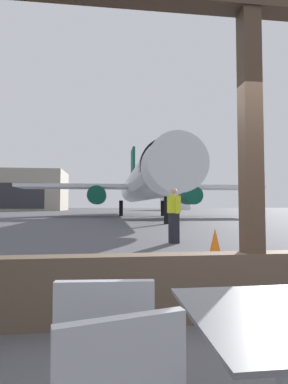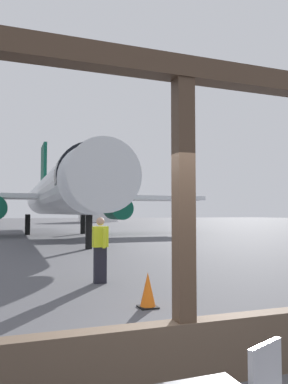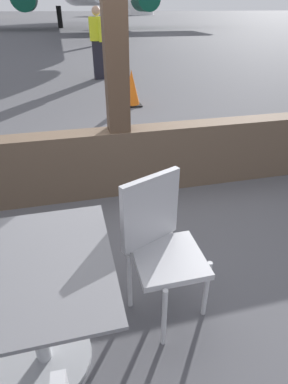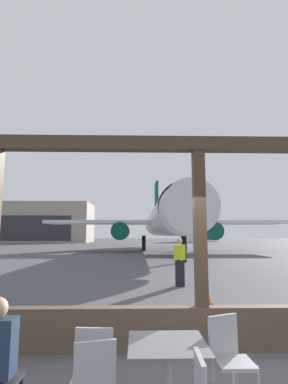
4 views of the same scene
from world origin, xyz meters
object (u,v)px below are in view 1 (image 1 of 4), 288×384
ground_crew_worker (174,215)px  dining_table (286,380)px  distant_hangar (16,191)px  fuel_storage_tank (176,199)px  airplane (144,184)px  traffic_cone (215,245)px  cafe_chair_aisle_right (106,358)px

ground_crew_worker → dining_table: bearing=-99.1°
distant_hangar → fuel_storage_tank: bearing=10.4°
airplane → traffic_cone: bearing=-93.0°
airplane → traffic_cone: airplane is taller
dining_table → traffic_cone: dining_table is taller
distant_hangar → traffic_cone: bearing=-69.8°
airplane → distant_hangar: 50.63m
traffic_cone → fuel_storage_tank: 78.08m
dining_table → fuel_storage_tank: 83.33m
ground_crew_worker → traffic_cone: (0.29, -2.85, -0.57)m
cafe_chair_aisle_right → distant_hangar: distant_hangar is taller
traffic_cone → distant_hangar: size_ratio=0.03×
dining_table → cafe_chair_aisle_right: bearing=173.6°
cafe_chair_aisle_right → fuel_storage_tank: fuel_storage_tank is taller
cafe_chair_aisle_right → fuel_storage_tank: 83.42m
cafe_chair_aisle_right → airplane: (3.68, 30.47, 3.01)m
airplane → ground_crew_worker: bearing=-94.2°
ground_crew_worker → cafe_chair_aisle_right: bearing=-104.6°
airplane → ground_crew_worker: (-1.65, -22.66, -2.64)m
cafe_chair_aisle_right → ground_crew_worker: ground_crew_worker is taller
distant_hangar → fuel_storage_tank: distant_hangar is taller
cafe_chair_aisle_right → fuel_storage_tank: bearing=76.9°
dining_table → distant_hangar: bearing=107.8°
traffic_cone → fuel_storage_tank: fuel_storage_tank is taller
dining_table → ground_crew_worker: ground_crew_worker is taller
dining_table → fuel_storage_tank: (18.10, 81.30, 2.61)m
ground_crew_worker → airplane: bearing=85.8°
ground_crew_worker → fuel_storage_tank: fuel_storage_tank is taller
airplane → ground_crew_worker: size_ratio=19.41×
cafe_chair_aisle_right → traffic_cone: size_ratio=1.28×
cafe_chair_aisle_right → fuel_storage_tank: (18.87, 81.21, 2.52)m
dining_table → cafe_chair_aisle_right: size_ratio=0.94×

